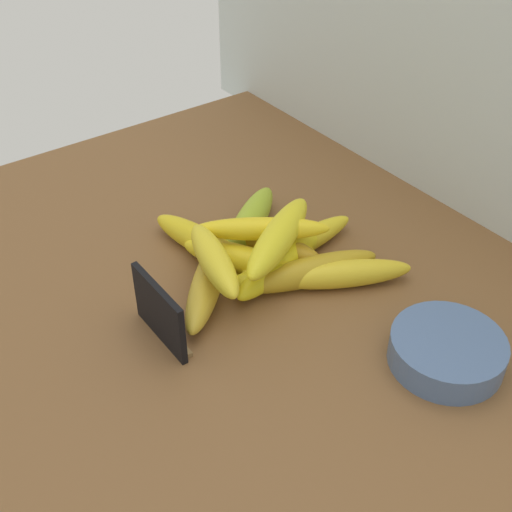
{
  "coord_description": "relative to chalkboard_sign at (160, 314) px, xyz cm",
  "views": [
    {
      "loc": [
        52.43,
        -38.72,
        61.26
      ],
      "look_at": [
        -2.82,
        1.92,
        8.0
      ],
      "focal_mm": 46.49,
      "sensor_mm": 36.0,
      "label": 1
    }
  ],
  "objects": [
    {
      "name": "banana_3",
      "position": [
        2.79,
        21.47,
        -1.84
      ],
      "size": [
        9.09,
        20.12,
        4.03
      ],
      "primitive_type": "ellipsoid",
      "rotation": [
        0.0,
        0.0,
        4.45
      ],
      "color": "#B5911D",
      "rests_on": "counter_top"
    },
    {
      "name": "counter_top",
      "position": [
        1.62,
        13.31,
        -5.36
      ],
      "size": [
        110.0,
        76.0,
        3.0
      ],
      "primitive_type": "cube",
      "color": "brown",
      "rests_on": "ground"
    },
    {
      "name": "banana_6",
      "position": [
        -3.51,
        8.97,
        -1.87
      ],
      "size": [
        16.68,
        16.57,
        3.97
      ],
      "primitive_type": "ellipsoid",
      "rotation": [
        0.0,
        0.0,
        5.5
      ],
      "color": "gold",
      "rests_on": "counter_top"
    },
    {
      "name": "banana_9",
      "position": [
        -1.29,
        19.92,
        -1.78
      ],
      "size": [
        9.86,
        20.43,
        4.16
      ],
      "primitive_type": "ellipsoid",
      "rotation": [
        0.0,
        0.0,
        1.87
      ],
      "color": "yellow",
      "rests_on": "counter_top"
    },
    {
      "name": "banana_11",
      "position": [
        -2.84,
        9.76,
        2.03
      ],
      "size": [
        16.19,
        7.79,
        3.82
      ],
      "primitive_type": "ellipsoid",
      "rotation": [
        0.0,
        0.0,
        6.02
      ],
      "color": "yellow",
      "rests_on": "banana_6"
    },
    {
      "name": "banana_8",
      "position": [
        -11.53,
        13.02,
        -1.84
      ],
      "size": [
        18.85,
        8.02,
        4.03
      ],
      "primitive_type": "ellipsoid",
      "rotation": [
        0.0,
        0.0,
        3.37
      ],
      "color": "yellow",
      "rests_on": "counter_top"
    },
    {
      "name": "banana_0",
      "position": [
        5.69,
        24.68,
        -1.98
      ],
      "size": [
        12.18,
        18.45,
        3.76
      ],
      "primitive_type": "ellipsoid",
      "rotation": [
        0.0,
        0.0,
        4.22
      ],
      "color": "gold",
      "rests_on": "counter_top"
    },
    {
      "name": "banana_2",
      "position": [
        -5.74,
        20.09,
        -1.67
      ],
      "size": [
        18.04,
        11.45,
        4.36
      ],
      "primitive_type": "ellipsoid",
      "rotation": [
        0.0,
        0.0,
        0.43
      ],
      "color": "#B3871A",
      "rests_on": "counter_top"
    },
    {
      "name": "chalkboard_sign",
      "position": [
        0.0,
        0.0,
        0.0
      ],
      "size": [
        11.0,
        1.8,
        8.4
      ],
      "color": "black",
      "rests_on": "counter_top"
    },
    {
      "name": "fruit_bowl",
      "position": [
        23.43,
        24.93,
        -2.01
      ],
      "size": [
        13.54,
        13.54,
        3.69
      ],
      "primitive_type": "cylinder",
      "color": "#4E6995",
      "rests_on": "counter_top"
    },
    {
      "name": "banana_10",
      "position": [
        -4.59,
        18.66,
        2.12
      ],
      "size": [
        13.5,
        17.08,
        3.23
      ],
      "primitive_type": "ellipsoid",
      "rotation": [
        0.0,
        0.0,
        0.95
      ],
      "color": "yellow",
      "rests_on": "banana_2"
    },
    {
      "name": "banana_7",
      "position": [
        -4.41,
        15.47,
        -1.77
      ],
      "size": [
        18.14,
        12.69,
        4.18
      ],
      "primitive_type": "ellipsoid",
      "rotation": [
        0.0,
        0.0,
        3.65
      ],
      "color": "yellow",
      "rests_on": "counter_top"
    },
    {
      "name": "banana_12",
      "position": [
        -1.42,
        19.13,
        2.43
      ],
      "size": [
        13.39,
        18.61,
        4.26
      ],
      "primitive_type": "ellipsoid",
      "rotation": [
        0.0,
        0.0,
        2.1
      ],
      "color": "yellow",
      "rests_on": "banana_9"
    },
    {
      "name": "banana_4",
      "position": [
        -11.34,
        21.57,
        -1.72
      ],
      "size": [
        14.53,
        17.76,
        4.27
      ],
      "primitive_type": "ellipsoid",
      "rotation": [
        0.0,
        0.0,
        2.2
      ],
      "color": "#9BB62A",
      "rests_on": "counter_top"
    },
    {
      "name": "banana_5",
      "position": [
        1.63,
        17.96,
        -1.95
      ],
      "size": [
        10.05,
        15.86,
        3.8
      ],
      "primitive_type": "ellipsoid",
      "rotation": [
        0.0,
        0.0,
        4.28
      ],
      "color": "yellow",
      "rests_on": "counter_top"
    },
    {
      "name": "banana_1",
      "position": [
        -3.07,
        24.03,
        -2.05
      ],
      "size": [
        5.1,
        20.79,
        3.62
      ],
      "primitive_type": "ellipsoid",
      "rotation": [
        0.0,
        0.0,
        1.64
      ],
      "color": "yellow",
      "rests_on": "counter_top"
    }
  ]
}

